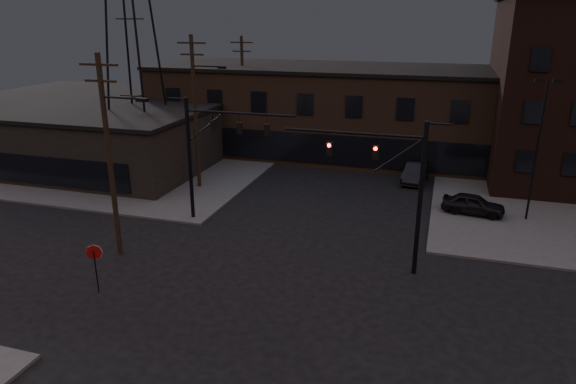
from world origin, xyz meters
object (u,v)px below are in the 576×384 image
Objects in this scene: traffic_signal_far at (207,146)px; car_crossing at (416,172)px; stop_sign at (94,257)px; parked_car_lot_a at (473,204)px; parked_car_lot_b at (522,171)px; traffic_signal_near at (398,181)px.

car_crossing is (12.22, 12.61, -4.25)m from traffic_signal_far.
stop_sign is 23.82m from parked_car_lot_a.
stop_sign reaches higher than parked_car_lot_a.
car_crossing is at bearing 45.90° from traffic_signal_far.
stop_sign reaches higher than parked_car_lot_b.
parked_car_lot_b is (8.33, 18.75, -4.09)m from traffic_signal_near.
traffic_signal_near is at bearing 163.86° from parked_car_lot_a.
parked_car_lot_a is 0.84× the size of parked_car_lot_b.
parked_car_lot_a is (17.67, 15.95, -1.01)m from stop_sign.
traffic_signal_near reaches higher than car_crossing.
car_crossing reaches higher than parked_car_lot_a.
car_crossing is (13.50, 22.59, -1.08)m from stop_sign.
traffic_signal_near is 20.92m from parked_car_lot_b.
car_crossing is at bearing 100.66° from parked_car_lot_b.
parked_car_lot_a is at bearing 42.08° from stop_sign.
traffic_signal_far reaches higher than stop_sign.
parked_car_lot_a is at bearing 20.01° from traffic_signal_far.
traffic_signal_far is 25.81m from parked_car_lot_b.
traffic_signal_near is at bearing -16.17° from traffic_signal_far.
stop_sign is at bearing -97.32° from traffic_signal_far.
traffic_signal_near is 3.23× the size of stop_sign.
stop_sign is 0.62× the size of parked_car_lot_a.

